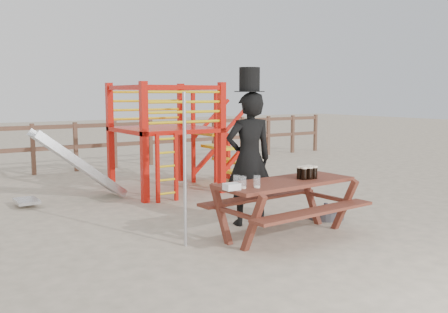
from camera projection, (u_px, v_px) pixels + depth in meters
The scene contains 10 objects.
ground at pixel (274, 234), 6.72m from camera, with size 60.00×60.00×0.00m, color beige.
back_fence at pixel (96, 140), 12.41m from camera, with size 15.09×0.09×1.20m.
playground_fort at pixel (162, 136), 9.61m from camera, with size 4.71×1.84×2.10m.
picnic_table at pixel (285, 201), 6.60m from camera, with size 2.00×1.44×0.75m.
man_with_hat at pixel (249, 155), 7.13m from camera, with size 0.78×0.59×2.25m.
metal_pole at pixel (185, 170), 6.10m from camera, with size 0.04×0.04×1.91m, color #B2B2B7.
parasol_base at pixel (326, 214), 7.60m from camera, with size 0.56×0.56×0.23m.
paper_bag at pixel (232, 187), 5.93m from camera, with size 0.18×0.14×0.08m, color white.
stout_pints at pixel (307, 172), 6.71m from camera, with size 0.27×0.19×0.17m.
empty_glasses at pixel (245, 182), 6.06m from camera, with size 0.28×0.24×0.15m.
Camera 1 is at (-4.19, -5.06, 1.89)m, focal length 40.00 mm.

